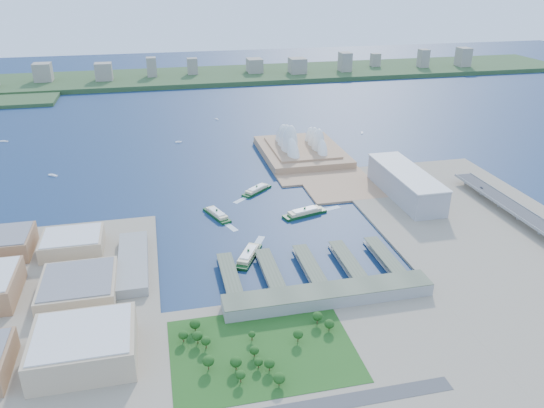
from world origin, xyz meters
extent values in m
plane|color=#0E1D45|center=(0.00, 0.00, 0.00)|extent=(3000.00, 3000.00, 0.00)
cube|color=gray|center=(-250.00, -105.00, 1.50)|extent=(220.00, 390.00, 3.00)
cube|color=gray|center=(0.00, -210.00, 1.50)|extent=(720.00, 180.00, 3.00)
cube|color=gray|center=(240.00, -50.00, 1.50)|extent=(240.00, 500.00, 3.00)
cube|color=#A07957|center=(107.50, 260.00, 1.50)|extent=(135.00, 220.00, 3.00)
cube|color=#2D4926|center=(0.00, 980.00, 6.00)|extent=(2200.00, 260.00, 12.00)
cube|color=gray|center=(195.00, 80.00, 20.50)|extent=(45.00, 155.00, 35.00)
cube|color=gray|center=(15.00, -135.00, 9.00)|extent=(200.00, 28.00, 12.00)
imported|color=slate|center=(296.00, 55.70, 15.55)|extent=(1.97, 4.84, 1.40)
camera|label=1|loc=(-128.98, -529.99, 291.46)|focal=35.00mm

